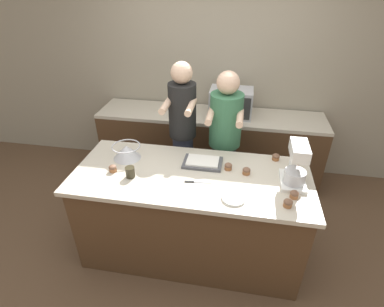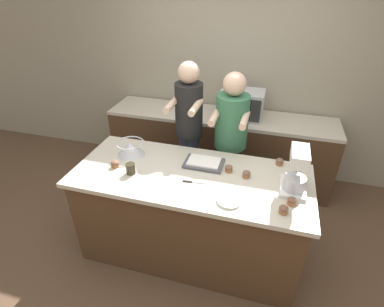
{
  "view_description": "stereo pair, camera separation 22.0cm",
  "coord_description": "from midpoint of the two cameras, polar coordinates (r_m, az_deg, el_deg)",
  "views": [
    {
      "loc": [
        0.38,
        -2.08,
        2.41
      ],
      "look_at": [
        0.0,
        0.04,
        1.1
      ],
      "focal_mm": 28.0,
      "sensor_mm": 36.0,
      "label": 1
    },
    {
      "loc": [
        0.59,
        -2.03,
        2.41
      ],
      "look_at": [
        0.0,
        0.04,
        1.1
      ],
      "focal_mm": 28.0,
      "sensor_mm": 36.0,
      "label": 2
    }
  ],
  "objects": [
    {
      "name": "ground_plane",
      "position": [
        3.21,
        1.83,
        -17.57
      ],
      "size": [
        16.0,
        16.0,
        0.0
      ],
      "primitive_type": "plane",
      "color": "brown"
    },
    {
      "name": "back_wall",
      "position": [
        3.92,
        8.5,
        15.18
      ],
      "size": [
        10.0,
        0.06,
        2.7
      ],
      "color": "gray",
      "rests_on": "ground_plane"
    },
    {
      "name": "mixing_bowl",
      "position": [
        2.86,
        -9.48,
        1.0
      ],
      "size": [
        0.26,
        0.26,
        0.13
      ],
      "color": "#BCBCC1",
      "rests_on": "island_counter"
    },
    {
      "name": "back_counter",
      "position": [
        3.95,
        6.74,
        1.26
      ],
      "size": [
        2.8,
        0.6,
        0.91
      ],
      "color": "#4C331E",
      "rests_on": "ground_plane"
    },
    {
      "name": "baking_tray",
      "position": [
        2.7,
        4.61,
        -1.84
      ],
      "size": [
        0.35,
        0.23,
        0.04
      ],
      "color": "#4C4C51",
      "rests_on": "island_counter"
    },
    {
      "name": "cupcake_4",
      "position": [
        2.31,
        19.72,
        -10.09
      ],
      "size": [
        0.07,
        0.07,
        0.06
      ],
      "color": "#9E6038",
      "rests_on": "island_counter"
    },
    {
      "name": "stand_mixer",
      "position": [
        2.49,
        21.64,
        -3.44
      ],
      "size": [
        0.2,
        0.3,
        0.37
      ],
      "color": "white",
      "rests_on": "island_counter"
    },
    {
      "name": "cupcake_0",
      "position": [
        2.82,
        22.0,
        -2.42
      ],
      "size": [
        0.07,
        0.07,
        0.06
      ],
      "color": "#9E6038",
      "rests_on": "island_counter"
    },
    {
      "name": "cupcake_2",
      "position": [
        2.41,
        21.04,
        -8.54
      ],
      "size": [
        0.07,
        0.07,
        0.06
      ],
      "color": "#9E6038",
      "rests_on": "island_counter"
    },
    {
      "name": "small_plate",
      "position": [
        2.32,
        9.78,
        -8.96
      ],
      "size": [
        0.19,
        0.19,
        0.02
      ],
      "color": "white",
      "rests_on": "island_counter"
    },
    {
      "name": "microwave_oven",
      "position": [
        3.65,
        11.18,
        9.14
      ],
      "size": [
        0.5,
        0.35,
        0.33
      ],
      "color": "#B7B7BC",
      "rests_on": "back_counter"
    },
    {
      "name": "cupcake_6",
      "position": [
        2.72,
        -12.27,
        -2.01
      ],
      "size": [
        0.07,
        0.07,
        0.06
      ],
      "color": "#9E6038",
      "rests_on": "island_counter"
    },
    {
      "name": "person_left",
      "position": [
        3.18,
        1.39,
        3.3
      ],
      "size": [
        0.3,
        0.48,
        1.71
      ],
      "color": "#33384C",
      "rests_on": "ground_plane"
    },
    {
      "name": "cupcake_3",
      "position": [
        2.59,
        12.74,
        -3.91
      ],
      "size": [
        0.07,
        0.07,
        0.06
      ],
      "color": "#9E6038",
      "rests_on": "island_counter"
    },
    {
      "name": "cupcake_5",
      "position": [
        2.63,
        9.4,
        -2.88
      ],
      "size": [
        0.07,
        0.07,
        0.06
      ],
      "color": "#9E6038",
      "rests_on": "island_counter"
    },
    {
      "name": "cupcake_1",
      "position": [
        2.83,
        18.5,
        -1.53
      ],
      "size": [
        0.07,
        0.07,
        0.06
      ],
      "color": "#9E6038",
      "rests_on": "island_counter"
    },
    {
      "name": "knife",
      "position": [
        2.48,
        2.92,
        -5.55
      ],
      "size": [
        0.22,
        0.04,
        0.01
      ],
      "color": "#BCBCC1",
      "rests_on": "island_counter"
    },
    {
      "name": "island_counter",
      "position": [
        2.87,
        1.99,
        -11.47
      ],
      "size": [
        2.05,
        0.88,
        0.92
      ],
      "color": "#4C331E",
      "rests_on": "ground_plane"
    },
    {
      "name": "drinking_glass",
      "position": [
        2.6,
        -9.27,
        -2.92
      ],
      "size": [
        0.08,
        0.08,
        0.09
      ],
      "color": "#332D1E",
      "rests_on": "island_counter"
    },
    {
      "name": "person_right",
      "position": [
        3.14,
        9.24,
        1.35
      ],
      "size": [
        0.34,
        0.5,
        1.64
      ],
      "color": "#232328",
      "rests_on": "ground_plane"
    }
  ]
}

